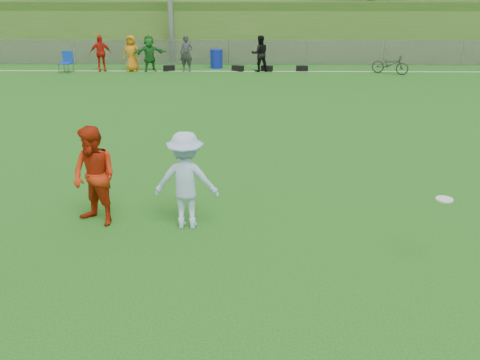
{
  "coord_description": "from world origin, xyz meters",
  "views": [
    {
      "loc": [
        1.05,
        -8.01,
        4.36
      ],
      "look_at": [
        0.91,
        0.5,
        1.09
      ],
      "focal_mm": 40.0,
      "sensor_mm": 36.0,
      "label": 1
    }
  ],
  "objects_px": {
    "bicycle": "(390,64)",
    "frisbee": "(444,199)",
    "player_red_center": "(94,177)",
    "player_blue": "(186,180)",
    "recycling_bin": "(216,59)"
  },
  "relations": [
    {
      "from": "frisbee",
      "to": "bicycle",
      "type": "distance_m",
      "value": 18.26
    },
    {
      "from": "player_red_center",
      "to": "frisbee",
      "type": "height_order",
      "value": "player_red_center"
    },
    {
      "from": "player_blue",
      "to": "player_red_center",
      "type": "bearing_deg",
      "value": -0.91
    },
    {
      "from": "player_blue",
      "to": "frisbee",
      "type": "distance_m",
      "value": 4.36
    },
    {
      "from": "player_red_center",
      "to": "recycling_bin",
      "type": "distance_m",
      "value": 17.99
    },
    {
      "from": "player_red_center",
      "to": "recycling_bin",
      "type": "bearing_deg",
      "value": 117.22
    },
    {
      "from": "frisbee",
      "to": "recycling_bin",
      "type": "bearing_deg",
      "value": 103.31
    },
    {
      "from": "player_red_center",
      "to": "frisbee",
      "type": "relative_size",
      "value": 7.18
    },
    {
      "from": "bicycle",
      "to": "frisbee",
      "type": "bearing_deg",
      "value": -161.93
    },
    {
      "from": "player_red_center",
      "to": "bicycle",
      "type": "distance_m",
      "value": 18.88
    },
    {
      "from": "frisbee",
      "to": "player_red_center",
      "type": "bearing_deg",
      "value": 165.2
    },
    {
      "from": "bicycle",
      "to": "player_red_center",
      "type": "bearing_deg",
      "value": 179.59
    },
    {
      "from": "player_blue",
      "to": "recycling_bin",
      "type": "height_order",
      "value": "player_blue"
    },
    {
      "from": "player_red_center",
      "to": "bicycle",
      "type": "bearing_deg",
      "value": 91.01
    },
    {
      "from": "player_blue",
      "to": "bicycle",
      "type": "relative_size",
      "value": 1.04
    }
  ]
}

